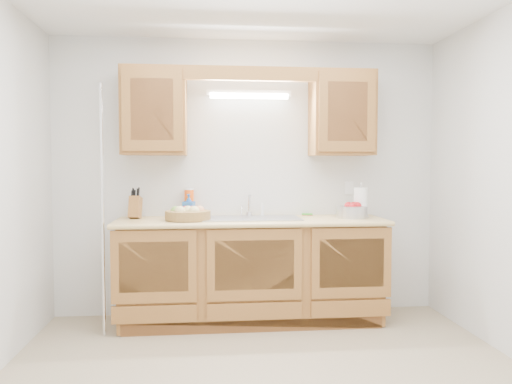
{
  "coord_description": "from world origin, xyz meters",
  "views": [
    {
      "loc": [
        -0.38,
        -3.07,
        1.36
      ],
      "look_at": [
        0.01,
        0.85,
        1.15
      ],
      "focal_mm": 35.0,
      "sensor_mm": 36.0,
      "label": 1
    }
  ],
  "objects": [
    {
      "name": "upper_cabinet_right",
      "position": [
        0.83,
        1.33,
        1.83
      ],
      "size": [
        0.55,
        0.33,
        0.75
      ],
      "primitive_type": "cube",
      "color": "#99622D",
      "rests_on": "room"
    },
    {
      "name": "soap_bottle",
      "position": [
        -0.54,
        1.34,
        1.01
      ],
      "size": [
        0.12,
        0.12,
        0.21
      ],
      "primitive_type": "imported",
      "rotation": [
        0.0,
        0.0,
        -0.27
      ],
      "color": "#235FAF",
      "rests_on": "countertop"
    },
    {
      "name": "fruit_basket",
      "position": [
        -0.54,
        1.14,
        0.95
      ],
      "size": [
        0.48,
        0.48,
        0.12
      ],
      "rotation": [
        0.0,
        0.0,
        -0.3
      ],
      "color": "olive",
      "rests_on": "countertop"
    },
    {
      "name": "apple_bowl",
      "position": [
        0.89,
        1.17,
        0.96
      ],
      "size": [
        0.29,
        0.29,
        0.14
      ],
      "rotation": [
        0.0,
        0.0,
        -0.05
      ],
      "color": "silver",
      "rests_on": "countertop"
    },
    {
      "name": "outlet_plate",
      "position": [
        0.95,
        1.49,
        1.15
      ],
      "size": [
        0.08,
        0.01,
        0.12
      ],
      "primitive_type": "cube",
      "color": "white",
      "rests_on": "room"
    },
    {
      "name": "valance",
      "position": [
        0.0,
        1.19,
        2.14
      ],
      "size": [
        2.2,
        0.05,
        0.12
      ],
      "primitive_type": "cube",
      "color": "#99622D",
      "rests_on": "room"
    },
    {
      "name": "upper_cabinet_left",
      "position": [
        -0.83,
        1.33,
        1.83
      ],
      "size": [
        0.55,
        0.33,
        0.75
      ],
      "primitive_type": "cube",
      "color": "#99622D",
      "rests_on": "room"
    },
    {
      "name": "base_cabinets",
      "position": [
        0.0,
        1.2,
        0.44
      ],
      "size": [
        2.2,
        0.6,
        0.86
      ],
      "primitive_type": "cube",
      "color": "#99622D",
      "rests_on": "ground"
    },
    {
      "name": "countertop",
      "position": [
        0.0,
        1.19,
        0.88
      ],
      "size": [
        2.3,
        0.63,
        0.04
      ],
      "primitive_type": "cube",
      "color": "tan",
      "rests_on": "base_cabinets"
    },
    {
      "name": "sponge",
      "position": [
        0.54,
        1.44,
        0.91
      ],
      "size": [
        0.11,
        0.08,
        0.02
      ],
      "rotation": [
        0.0,
        0.0,
        -0.16
      ],
      "color": "#CC333F",
      "rests_on": "countertop"
    },
    {
      "name": "fluorescent_fixture",
      "position": [
        0.0,
        1.42,
        2.0
      ],
      "size": [
        0.76,
        0.08,
        0.08
      ],
      "color": "white",
      "rests_on": "room"
    },
    {
      "name": "wire_shelf_pole",
      "position": [
        -1.2,
        0.94,
        1.0
      ],
      "size": [
        0.03,
        0.03,
        2.0
      ],
      "primitive_type": "cylinder",
      "color": "silver",
      "rests_on": "ground"
    },
    {
      "name": "knife_block",
      "position": [
        -1.0,
        1.33,
        1.0
      ],
      "size": [
        0.11,
        0.17,
        0.28
      ],
      "rotation": [
        0.0,
        0.0,
        -0.13
      ],
      "color": "#99622D",
      "rests_on": "countertop"
    },
    {
      "name": "paper_towel",
      "position": [
        0.98,
        1.22,
        1.03
      ],
      "size": [
        0.15,
        0.15,
        0.31
      ],
      "rotation": [
        0.0,
        0.0,
        0.16
      ],
      "color": "silver",
      "rests_on": "countertop"
    },
    {
      "name": "room",
      "position": [
        0.0,
        0.0,
        1.25
      ],
      "size": [
        3.52,
        3.5,
        2.5
      ],
      "color": "tan",
      "rests_on": "ground"
    },
    {
      "name": "sink",
      "position": [
        0.0,
        1.21,
        0.83
      ],
      "size": [
        0.84,
        0.46,
        0.36
      ],
      "color": "#9E9EA3",
      "rests_on": "countertop"
    },
    {
      "name": "orange_canister",
      "position": [
        -0.54,
        1.44,
        1.03
      ],
      "size": [
        0.1,
        0.1,
        0.25
      ],
      "rotation": [
        0.0,
        0.0,
        -0.29
      ],
      "color": "#FE530E",
      "rests_on": "countertop"
    }
  ]
}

